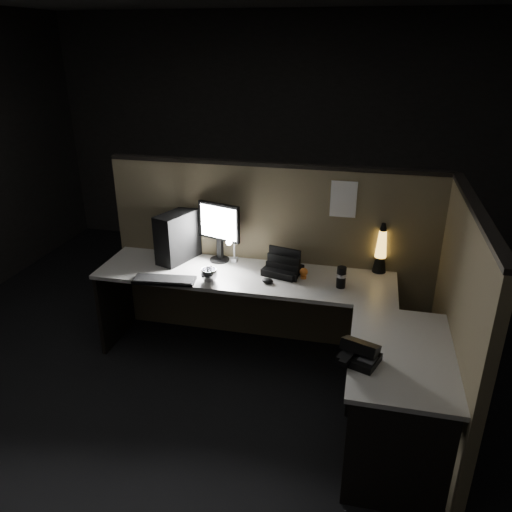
% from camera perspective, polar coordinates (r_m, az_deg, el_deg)
% --- Properties ---
extents(floor, '(6.00, 6.00, 0.00)m').
position_cam_1_polar(floor, '(3.72, -1.31, -16.47)').
color(floor, black).
rests_on(floor, ground).
extents(room_shell, '(6.00, 6.00, 6.00)m').
position_cam_1_polar(room_shell, '(2.95, -1.59, 8.39)').
color(room_shell, silver).
rests_on(room_shell, ground).
extents(partition_back, '(2.66, 0.06, 1.50)m').
position_cam_1_polar(partition_back, '(4.10, 1.80, -0.08)').
color(partition_back, brown).
rests_on(partition_back, ground).
extents(partition_right, '(0.06, 1.66, 1.50)m').
position_cam_1_polar(partition_right, '(3.35, 21.87, -7.68)').
color(partition_right, brown).
rests_on(partition_right, ground).
extents(desk, '(2.60, 1.60, 0.73)m').
position_cam_1_polar(desk, '(3.55, 2.45, -7.11)').
color(desk, beige).
rests_on(desk, ground).
extents(pc_tower, '(0.29, 0.42, 0.40)m').
position_cam_1_polar(pc_tower, '(4.07, -8.93, 2.21)').
color(pc_tower, black).
rests_on(pc_tower, desk).
extents(monitor, '(0.37, 0.17, 0.48)m').
position_cam_1_polar(monitor, '(3.99, -4.24, 3.39)').
color(monitor, black).
rests_on(monitor, desk).
extents(keyboard, '(0.48, 0.21, 0.02)m').
position_cam_1_polar(keyboard, '(3.79, -10.43, -2.72)').
color(keyboard, black).
rests_on(keyboard, desk).
extents(mouse, '(0.10, 0.08, 0.03)m').
position_cam_1_polar(mouse, '(3.70, 1.32, -2.86)').
color(mouse, black).
rests_on(mouse, desk).
extents(clip_lamp, '(0.05, 0.20, 0.25)m').
position_cam_1_polar(clip_lamp, '(3.93, -2.80, 0.86)').
color(clip_lamp, silver).
rests_on(clip_lamp, desk).
extents(organizer, '(0.31, 0.29, 0.20)m').
position_cam_1_polar(organizer, '(3.85, 3.10, -1.31)').
color(organizer, black).
rests_on(organizer, desk).
extents(lava_lamp, '(0.11, 0.11, 0.40)m').
position_cam_1_polar(lava_lamp, '(3.94, 14.07, 0.45)').
color(lava_lamp, black).
rests_on(lava_lamp, desk).
extents(travel_mug, '(0.07, 0.07, 0.16)m').
position_cam_1_polar(travel_mug, '(3.66, 9.72, -2.41)').
color(travel_mug, black).
rests_on(travel_mug, desk).
extents(steel_mug, '(0.14, 0.14, 0.10)m').
position_cam_1_polar(steel_mug, '(3.73, -5.38, -2.17)').
color(steel_mug, '#B4B4BB').
rests_on(steel_mug, desk).
extents(figurine, '(0.06, 0.06, 0.06)m').
position_cam_1_polar(figurine, '(3.77, 5.47, -1.82)').
color(figurine, orange).
rests_on(figurine, desk).
extents(pinned_paper, '(0.20, 0.00, 0.28)m').
position_cam_1_polar(pinned_paper, '(3.82, 9.97, 6.40)').
color(pinned_paper, white).
rests_on(pinned_paper, partition_back).
extents(desk_phone, '(0.26, 0.25, 0.12)m').
position_cam_1_polar(desk_phone, '(2.90, 11.69, -10.86)').
color(desk_phone, black).
rests_on(desk_phone, desk).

